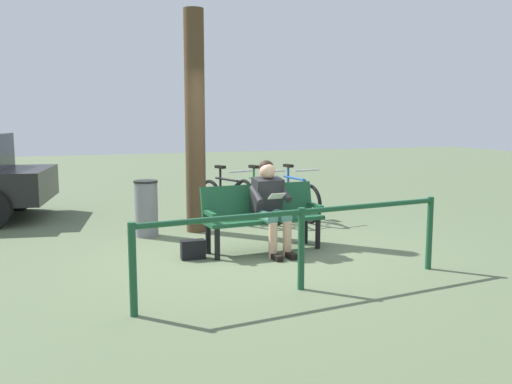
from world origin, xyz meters
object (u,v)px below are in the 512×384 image
handbag (193,249)px  bicycle_orange (293,198)px  bicycle_black (227,200)px  tree_trunk (195,123)px  person_reading (270,202)px  litter_bin (146,208)px  bicycle_red (259,200)px  bench (262,212)px

handbag → bicycle_orange: 3.11m
bicycle_black → tree_trunk: bearing=-64.7°
person_reading → litter_bin: size_ratio=1.44×
bicycle_red → tree_trunk: bearing=-78.7°
tree_trunk → litter_bin: (0.78, 0.09, -1.25)m
litter_bin → handbag: bearing=101.7°
litter_bin → bicycle_orange: bicycle_orange is taller
handbag → bicycle_black: 2.56m
bench → litter_bin: bearing=-50.6°
person_reading → bicycle_black: size_ratio=0.74×
person_reading → tree_trunk: (0.56, -1.63, 1.01)m
tree_trunk → bench: bearing=109.0°
bicycle_red → bicycle_black: same height
bicycle_black → person_reading: bearing=-21.1°
person_reading → handbag: 1.16m
bicycle_orange → tree_trunk: bearing=-83.6°
handbag → litter_bin: bearing=-78.3°
bicycle_black → bench: bearing=-22.8°
tree_trunk → litter_bin: 1.48m
handbag → bicycle_black: bicycle_black is taller
bench → bicycle_black: (-0.19, -2.13, -0.15)m
handbag → bicycle_black: bearing=-117.3°
bench → tree_trunk: 1.95m
bench → bicycle_black: 2.14m
bench → handbag: 1.06m
bicycle_orange → bicycle_red: size_ratio=1.01×
person_reading → bench: bearing=-74.8°
bicycle_black → bicycle_red: bearing=55.2°
bench → bicycle_orange: 2.35m
litter_bin → bicycle_red: 2.10m
bench → bicycle_orange: size_ratio=0.97×
bench → bicycle_black: bearing=-98.7°
handbag → tree_trunk: (-0.47, -1.61, 1.55)m
person_reading → bicycle_red: bearing=-111.1°
tree_trunk → litter_bin: bearing=6.4°
bicycle_red → bicycle_orange: bearing=75.6°
tree_trunk → litter_bin: size_ratio=4.01×
person_reading → litter_bin: 2.06m
handbag → bicycle_orange: size_ratio=0.18×
person_reading → bicycle_red: person_reading is taller
bicycle_orange → bicycle_black: 1.17m
person_reading → tree_trunk: 2.00m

